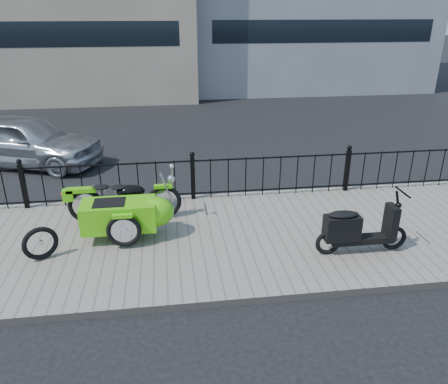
{
  "coord_description": "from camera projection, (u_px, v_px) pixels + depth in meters",
  "views": [
    {
      "loc": [
        -0.53,
        -7.52,
        4.01
      ],
      "look_at": [
        0.49,
        -0.1,
        0.83
      ],
      "focal_mm": 35.0,
      "sensor_mm": 36.0,
      "label": 1
    }
  ],
  "objects": [
    {
      "name": "ground",
      "position": [
        198.0,
        231.0,
        8.49
      ],
      "size": [
        120.0,
        120.0,
        0.0
      ],
      "primitive_type": "plane",
      "color": "black",
      "rests_on": "ground"
    },
    {
      "name": "curb",
      "position": [
        193.0,
        198.0,
        9.78
      ],
      "size": [
        30.0,
        0.1,
        0.12
      ],
      "primitive_type": "cube",
      "color": "gray",
      "rests_on": "ground"
    },
    {
      "name": "spare_tire",
      "position": [
        40.0,
        243.0,
        7.21
      ],
      "size": [
        0.56,
        0.35,
        0.59
      ],
      "primitive_type": "torus",
      "rotation": [
        1.57,
        0.0,
        0.48
      ],
      "color": "black",
      "rests_on": "sidewalk"
    },
    {
      "name": "iron_fence",
      "position": [
        193.0,
        179.0,
        9.45
      ],
      "size": [
        14.11,
        0.11,
        1.08
      ],
      "color": "black",
      "rests_on": "sidewalk"
    },
    {
      "name": "motorcycle_sidecar",
      "position": [
        130.0,
        211.0,
        7.94
      ],
      "size": [
        2.28,
        1.48,
        0.98
      ],
      "color": "black",
      "rests_on": "sidewalk"
    },
    {
      "name": "sedan_car",
      "position": [
        26.0,
        141.0,
        11.77
      ],
      "size": [
        4.36,
        2.95,
        1.38
      ],
      "primitive_type": "imported",
      "rotation": [
        0.0,
        0.0,
        1.21
      ],
      "color": "#BABCC2",
      "rests_on": "ground"
    },
    {
      "name": "sidewalk",
      "position": [
        201.0,
        240.0,
        8.01
      ],
      "size": [
        30.0,
        3.8,
        0.12
      ],
      "primitive_type": "cube",
      "color": "gray",
      "rests_on": "ground"
    },
    {
      "name": "scooter",
      "position": [
        356.0,
        230.0,
        7.36
      ],
      "size": [
        1.63,
        0.48,
        1.1
      ],
      "color": "black",
      "rests_on": "sidewalk"
    }
  ]
}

